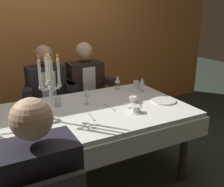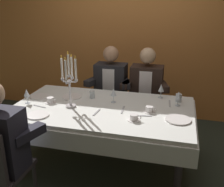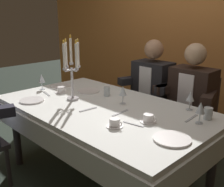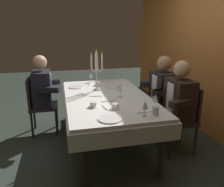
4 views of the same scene
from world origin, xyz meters
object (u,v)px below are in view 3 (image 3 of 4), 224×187
at_px(wine_glass_0, 190,96).
at_px(dinner_plate_1, 88,91).
at_px(candelabra, 72,70).
at_px(seated_diner_1, 153,85).
at_px(wine_glass_1, 201,108).
at_px(coffee_cup_0, 149,119).
at_px(seated_diner_2, 192,94).
at_px(dinner_plate_2, 60,86).
at_px(dining_table, 103,119).
at_px(water_tumbler_0, 107,91).
at_px(dinner_plate_3, 172,139).
at_px(dinner_plate_0, 32,100).
at_px(wine_glass_2, 42,79).
at_px(water_tumbler_1, 208,113).
at_px(coffee_cup_1, 115,123).
at_px(wine_glass_3, 123,91).
at_px(coffee_cup_2, 61,90).

bearing_deg(wine_glass_0, dinner_plate_1, -166.08).
bearing_deg(candelabra, seated_diner_1, 78.79).
height_order(wine_glass_1, coffee_cup_0, wine_glass_1).
bearing_deg(seated_diner_2, dinner_plate_2, -145.93).
relative_size(wine_glass_0, coffee_cup_0, 1.24).
xyz_separation_m(dining_table, water_tumbler_0, (-0.19, 0.23, 0.16)).
bearing_deg(dining_table, seated_diner_2, 68.06).
relative_size(dinner_plate_2, seated_diner_1, 0.18).
bearing_deg(seated_diner_2, water_tumbler_0, -129.62).
bearing_deg(dinner_plate_1, wine_glass_1, 2.10).
bearing_deg(wine_glass_0, dinner_plate_3, -69.85).
bearing_deg(seated_diner_2, dinner_plate_0, -125.75).
xyz_separation_m(dining_table, seated_diner_2, (0.36, 0.89, 0.11)).
xyz_separation_m(water_tumbler_0, coffee_cup_0, (0.69, -0.24, -0.02)).
height_order(dinner_plate_3, wine_glass_1, wine_glass_1).
distance_m(dinner_plate_1, wine_glass_1, 1.21).
distance_m(dinner_plate_0, dinner_plate_2, 0.54).
bearing_deg(wine_glass_0, seated_diner_2, 116.60).
xyz_separation_m(dinner_plate_2, seated_diner_2, (1.15, 0.78, -0.01)).
xyz_separation_m(dinner_plate_1, water_tumbler_0, (0.24, 0.03, 0.04)).
xyz_separation_m(dinner_plate_3, seated_diner_1, (-0.93, 1.02, -0.01)).
distance_m(dinner_plate_2, wine_glass_2, 0.23).
bearing_deg(seated_diner_2, dinner_plate_1, -138.55).
bearing_deg(dining_table, water_tumbler_1, 24.62).
relative_size(coffee_cup_1, seated_diner_1, 0.11).
height_order(dinner_plate_2, coffee_cup_1, coffee_cup_1).
height_order(candelabra, wine_glass_0, candelabra).
bearing_deg(water_tumbler_0, wine_glass_3, -13.75).
xyz_separation_m(dinner_plate_0, seated_diner_1, (0.42, 1.26, -0.01)).
relative_size(water_tumbler_0, coffee_cup_1, 0.68).
xyz_separation_m(water_tumbler_0, seated_diner_1, (0.05, 0.66, -0.05)).
relative_size(water_tumbler_0, seated_diner_2, 0.07).
height_order(candelabra, wine_glass_3, candelabra).
relative_size(dining_table, dinner_plate_0, 8.82).
distance_m(coffee_cup_2, seated_diner_1, 1.02).
height_order(coffee_cup_2, seated_diner_1, seated_diner_1).
distance_m(dining_table, candelabra, 0.52).
height_order(water_tumbler_1, seated_diner_1, seated_diner_1).
xyz_separation_m(water_tumbler_1, seated_diner_1, (-0.92, 0.53, -0.05)).
distance_m(candelabra, coffee_cup_2, 0.37).
xyz_separation_m(dinner_plate_2, wine_glass_0, (1.38, 0.34, 0.11)).
bearing_deg(coffee_cup_1, wine_glass_1, 51.00).
distance_m(dining_table, wine_glass_3, 0.30).
distance_m(water_tumbler_1, coffee_cup_1, 0.72).
distance_m(candelabra, water_tumbler_0, 0.41).
xyz_separation_m(dinner_plate_2, water_tumbler_1, (1.58, 0.25, 0.04)).
relative_size(dinner_plate_0, wine_glass_1, 1.34).
height_order(water_tumbler_1, coffee_cup_0, water_tumbler_1).
distance_m(wine_glass_3, seated_diner_2, 0.78).
xyz_separation_m(wine_glass_1, coffee_cup_2, (-1.37, -0.26, -0.09)).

